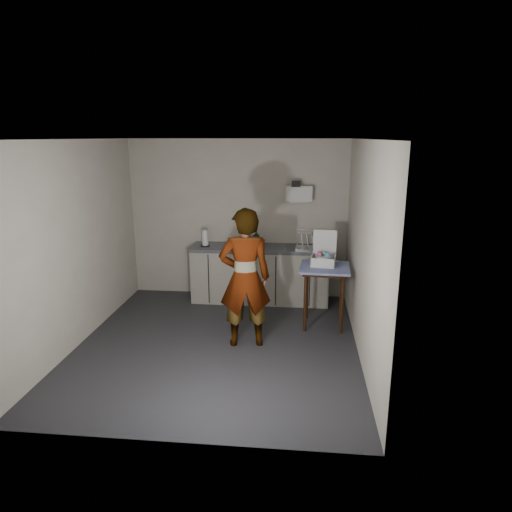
# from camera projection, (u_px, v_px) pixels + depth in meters

# --- Properties ---
(ground) EXTENTS (4.00, 4.00, 0.00)m
(ground) POSITION_uv_depth(u_px,v_px,m) (218.00, 344.00, 5.97)
(ground) COLOR #2A292F
(ground) RESTS_ON ground
(wall_back) EXTENTS (3.60, 0.02, 2.60)m
(wall_back) POSITION_uv_depth(u_px,v_px,m) (238.00, 219.00, 7.56)
(wall_back) COLOR beige
(wall_back) RESTS_ON ground
(wall_right) EXTENTS (0.02, 4.00, 2.60)m
(wall_right) POSITION_uv_depth(u_px,v_px,m) (363.00, 251.00, 5.47)
(wall_right) COLOR beige
(wall_right) RESTS_ON ground
(wall_left) EXTENTS (0.02, 4.00, 2.60)m
(wall_left) POSITION_uv_depth(u_px,v_px,m) (78.00, 244.00, 5.81)
(wall_left) COLOR beige
(wall_left) RESTS_ON ground
(ceiling) EXTENTS (3.60, 4.00, 0.01)m
(ceiling) POSITION_uv_depth(u_px,v_px,m) (213.00, 140.00, 5.31)
(ceiling) COLOR white
(ceiling) RESTS_ON wall_back
(kitchen_counter) EXTENTS (2.24, 0.62, 0.91)m
(kitchen_counter) POSITION_uv_depth(u_px,v_px,m) (260.00, 275.00, 7.46)
(kitchen_counter) COLOR black
(kitchen_counter) RESTS_ON ground
(wall_shelf) EXTENTS (0.42, 0.18, 0.37)m
(wall_shelf) POSITION_uv_depth(u_px,v_px,m) (299.00, 194.00, 7.28)
(wall_shelf) COLOR white
(wall_shelf) RESTS_ON ground
(side_table) EXTENTS (0.71, 0.71, 0.88)m
(side_table) POSITION_uv_depth(u_px,v_px,m) (325.00, 274.00, 6.37)
(side_table) COLOR #341A0B
(side_table) RESTS_ON ground
(standing_man) EXTENTS (0.72, 0.54, 1.80)m
(standing_man) POSITION_uv_depth(u_px,v_px,m) (245.00, 278.00, 5.75)
(standing_man) COLOR #B2A593
(standing_man) RESTS_ON ground
(soap_bottle) EXTENTS (0.11, 0.12, 0.30)m
(soap_bottle) POSITION_uv_depth(u_px,v_px,m) (256.00, 239.00, 7.23)
(soap_bottle) COLOR black
(soap_bottle) RESTS_ON kitchen_counter
(soda_can) EXTENTS (0.07, 0.07, 0.13)m
(soda_can) POSITION_uv_depth(u_px,v_px,m) (263.00, 243.00, 7.31)
(soda_can) COLOR red
(soda_can) RESTS_ON kitchen_counter
(dark_bottle) EXTENTS (0.06, 0.06, 0.21)m
(dark_bottle) POSITION_uv_depth(u_px,v_px,m) (246.00, 240.00, 7.34)
(dark_bottle) COLOR black
(dark_bottle) RESTS_ON kitchen_counter
(paper_towel) EXTENTS (0.15, 0.15, 0.27)m
(paper_towel) POSITION_uv_depth(u_px,v_px,m) (205.00, 238.00, 7.36)
(paper_towel) COLOR black
(paper_towel) RESTS_ON kitchen_counter
(dish_rack) EXTENTS (0.41, 0.31, 0.29)m
(dish_rack) POSITION_uv_depth(u_px,v_px,m) (308.00, 245.00, 7.20)
(dish_rack) COLOR white
(dish_rack) RESTS_ON kitchen_counter
(bakery_box) EXTENTS (0.37, 0.38, 0.47)m
(bakery_box) POSITION_uv_depth(u_px,v_px,m) (323.00, 257.00, 6.41)
(bakery_box) COLOR white
(bakery_box) RESTS_ON side_table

